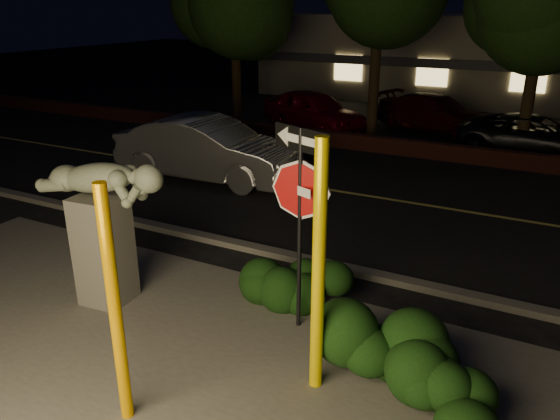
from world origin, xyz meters
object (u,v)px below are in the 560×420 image
object	(u,v)px
parked_car_red	(313,110)
parked_car_dark	(535,136)
signpost	(300,191)
parked_car_darkred	(436,113)
yellow_pole_left	(115,309)
sculpture	(102,216)
silver_sedan	(208,149)
yellow_pole_right	(319,272)

from	to	relation	value
parked_car_red	parked_car_dark	distance (m)	7.66
signpost	parked_car_darkred	bearing A→B (deg)	115.97
yellow_pole_left	parked_car_red	bearing A→B (deg)	106.24
yellow_pole_left	sculpture	bearing A→B (deg)	137.08
signpost	parked_car_darkred	size ratio (longest dim) A/B	0.65
signpost	silver_sedan	bearing A→B (deg)	155.62
yellow_pole_left	sculpture	xyz separation A→B (m)	(-2.06, 1.92, 0.04)
yellow_pole_left	signpost	bearing A→B (deg)	70.29
yellow_pole_right	parked_car_darkred	bearing A→B (deg)	97.22
sculpture	silver_sedan	distance (m)	6.64
yellow_pole_right	silver_sedan	distance (m)	9.01
signpost	parked_car_dark	size ratio (longest dim) A/B	0.66
sculpture	yellow_pole_right	bearing A→B (deg)	-10.48
parked_car_darkred	parked_car_dark	world-z (taller)	parked_car_darkred
yellow_pole_left	silver_sedan	size ratio (longest dim) A/B	0.57
yellow_pole_left	yellow_pole_right	bearing A→B (deg)	41.51
sculpture	parked_car_dark	world-z (taller)	sculpture
parked_car_red	parked_car_dark	world-z (taller)	parked_car_red
yellow_pole_left	silver_sedan	xyz separation A→B (m)	(-4.39, 8.10, -0.60)
parked_car_red	parked_car_darkred	distance (m)	4.58
yellow_pole_left	parked_car_darkred	size ratio (longest dim) A/B	0.63
signpost	yellow_pole_right	bearing A→B (deg)	-33.98
silver_sedan	parked_car_red	xyz separation A→B (m)	(0.03, 6.87, -0.08)
parked_car_red	silver_sedan	bearing A→B (deg)	-156.64
sculpture	parked_car_red	world-z (taller)	sculpture
parked_car_darkred	yellow_pole_right	bearing A→B (deg)	-154.55
yellow_pole_right	parked_car_darkred	xyz separation A→B (m)	(-1.95, 15.43, -0.94)
signpost	parked_car_darkred	distance (m)	14.44
yellow_pole_left	yellow_pole_right	xyz separation A→B (m)	(1.72, 1.52, 0.17)
yellow_pole_right	parked_car_red	distance (m)	14.78
signpost	silver_sedan	world-z (taller)	signpost
sculpture	parked_car_red	distance (m)	13.28
parked_car_dark	parked_car_red	bearing A→B (deg)	91.28
yellow_pole_right	signpost	bearing A→B (deg)	124.76
silver_sedan	yellow_pole_right	bearing A→B (deg)	-139.52
silver_sedan	parked_car_red	distance (m)	6.88
yellow_pole_right	signpost	distance (m)	1.46
yellow_pole_right	silver_sedan	xyz separation A→B (m)	(-6.11, 6.57, -0.77)
signpost	parked_car_red	bearing A→B (deg)	134.55
sculpture	silver_sedan	size ratio (longest dim) A/B	0.47
yellow_pole_right	sculpture	size ratio (longest dim) A/B	1.34
silver_sedan	parked_car_red	size ratio (longest dim) A/B	1.14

